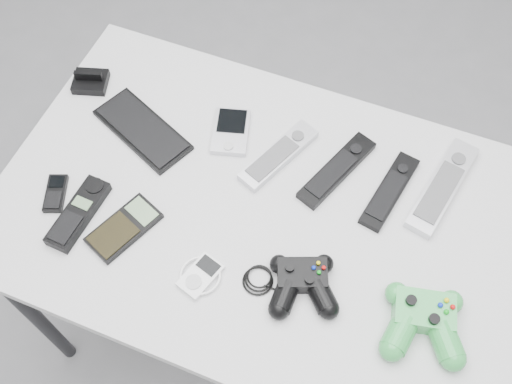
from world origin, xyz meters
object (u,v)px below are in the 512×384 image
at_px(calculator, 124,228).
at_px(controller_green, 424,319).
at_px(desk, 260,223).
at_px(pda_keyboard, 142,129).
at_px(remote_silver_b, 443,186).
at_px(remote_silver_a, 279,155).
at_px(remote_black_a, 337,170).
at_px(cordless_handset, 78,213).
at_px(mp3_player, 200,276).
at_px(remote_black_b, 390,191).
at_px(pda, 231,131).
at_px(controller_black, 303,282).
at_px(mobile_phone, 55,193).

height_order(calculator, controller_green, controller_green).
relative_size(desk, calculator, 7.35).
height_order(pda_keyboard, remote_silver_b, remote_silver_b).
distance_m(remote_silver_a, calculator, 0.36).
bearing_deg(remote_black_a, cordless_handset, -126.41).
bearing_deg(mp3_player, cordless_handset, -169.30).
bearing_deg(remote_black_b, remote_black_a, -173.40).
height_order(remote_black_b, mp3_player, remote_black_b).
relative_size(pda_keyboard, controller_green, 1.42).
relative_size(remote_black_b, remote_silver_b, 0.79).
distance_m(pda, controller_black, 0.39).
relative_size(pda, cordless_handset, 0.72).
height_order(desk, pda, pda).
distance_m(calculator, controller_black, 0.38).
bearing_deg(mobile_phone, remote_silver_b, 1.17).
xyz_separation_m(remote_silver_a, controller_green, (0.38, -0.25, 0.02)).
bearing_deg(pda_keyboard, desk, 8.04).
distance_m(remote_silver_b, controller_green, 0.30).
height_order(remote_black_a, controller_green, controller_green).
height_order(controller_black, controller_green, controller_green).
bearing_deg(controller_black, remote_silver_a, 97.13).
distance_m(remote_black_a, controller_green, 0.36).
bearing_deg(mobile_phone, mp3_player, -30.43).
distance_m(mp3_player, controller_green, 0.43).
bearing_deg(remote_silver_b, cordless_handset, -141.77).
distance_m(pda, remote_silver_b, 0.47).
height_order(pda, remote_silver_b, remote_silver_b).
height_order(pda, remote_silver_a, remote_silver_a).
bearing_deg(controller_green, desk, 149.94).
bearing_deg(desk, remote_black_b, 29.87).
bearing_deg(remote_silver_b, desk, -139.56).
distance_m(remote_black_b, cordless_handset, 0.64).
height_order(remote_black_b, cordless_handset, cordless_handset).
bearing_deg(calculator, mp3_player, 10.68).
distance_m(remote_black_b, controller_black, 0.28).
relative_size(pda, mp3_player, 1.39).
bearing_deg(pda_keyboard, remote_black_b, 28.46).
xyz_separation_m(calculator, mp3_player, (0.19, -0.04, 0.00)).
relative_size(desk, remote_silver_a, 5.38).
xyz_separation_m(remote_silver_a, remote_silver_b, (0.35, 0.05, 0.00)).
height_order(desk, remote_silver_a, remote_silver_a).
distance_m(cordless_handset, controller_green, 0.71).
height_order(remote_silver_b, mp3_player, remote_silver_b).
bearing_deg(controller_black, pda_keyboard, 132.52).
distance_m(desk, remote_black_b, 0.28).
relative_size(pda, remote_black_b, 0.61).
relative_size(remote_silver_a, controller_green, 1.23).
bearing_deg(remote_black_b, controller_black, -100.41).
height_order(calculator, mp3_player, same).
bearing_deg(remote_black_b, calculator, -138.85).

